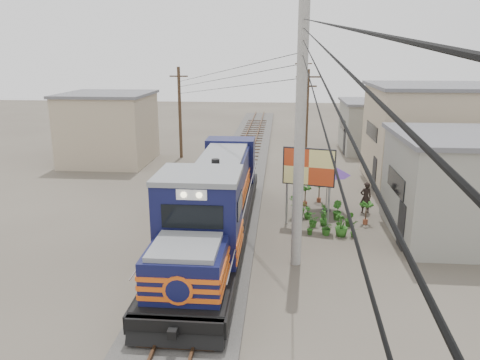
# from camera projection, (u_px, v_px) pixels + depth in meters

# --- Properties ---
(ground) EXTENTS (120.00, 120.00, 0.00)m
(ground) POSITION_uv_depth(u_px,v_px,m) (210.00, 255.00, 19.32)
(ground) COLOR #473F35
(ground) RESTS_ON ground
(ballast) EXTENTS (3.60, 70.00, 0.16)m
(ballast) POSITION_uv_depth(u_px,v_px,m) (234.00, 186.00, 28.91)
(ballast) COLOR #595651
(ballast) RESTS_ON ground
(track) EXTENTS (1.15, 70.00, 0.12)m
(track) POSITION_uv_depth(u_px,v_px,m) (234.00, 183.00, 28.86)
(track) COLOR #51331E
(track) RESTS_ON ground
(locomotive) EXTENTS (2.93, 15.96, 3.95)m
(locomotive) POSITION_uv_depth(u_px,v_px,m) (214.00, 205.00, 20.19)
(locomotive) COLOR black
(locomotive) RESTS_ON ground
(utility_pole_main) EXTENTS (0.40, 0.40, 10.00)m
(utility_pole_main) POSITION_uv_depth(u_px,v_px,m) (300.00, 139.00, 17.22)
(utility_pole_main) COLOR #9E9B93
(utility_pole_main) RESTS_ON ground
(wooden_pole_mid) EXTENTS (1.60, 0.24, 7.00)m
(wooden_pole_mid) POSITION_uv_depth(u_px,v_px,m) (306.00, 120.00, 31.41)
(wooden_pole_mid) COLOR #4C3826
(wooden_pole_mid) RESTS_ON ground
(wooden_pole_far) EXTENTS (1.60, 0.24, 7.50)m
(wooden_pole_far) POSITION_uv_depth(u_px,v_px,m) (302.00, 97.00, 44.76)
(wooden_pole_far) COLOR #4C3826
(wooden_pole_far) RESTS_ON ground
(wooden_pole_left) EXTENTS (1.60, 0.24, 7.00)m
(wooden_pole_left) POSITION_uv_depth(u_px,v_px,m) (180.00, 111.00, 36.05)
(wooden_pole_left) COLOR #4C3826
(wooden_pole_left) RESTS_ON ground
(power_lines) EXTENTS (9.65, 19.00, 3.30)m
(power_lines) POSITION_uv_depth(u_px,v_px,m) (228.00, 62.00, 25.48)
(power_lines) COLOR black
(power_lines) RESTS_ON ground
(shophouse_front) EXTENTS (7.35, 6.30, 4.70)m
(shophouse_front) POSITION_uv_depth(u_px,v_px,m) (477.00, 187.00, 20.61)
(shophouse_front) COLOR gray
(shophouse_front) RESTS_ON ground
(shophouse_mid) EXTENTS (8.40, 7.35, 6.20)m
(shophouse_mid) POSITION_uv_depth(u_px,v_px,m) (438.00, 135.00, 28.97)
(shophouse_mid) COLOR tan
(shophouse_mid) RESTS_ON ground
(shophouse_back) EXTENTS (6.30, 6.30, 4.20)m
(shophouse_back) POSITION_uv_depth(u_px,v_px,m) (379.00, 126.00, 38.96)
(shophouse_back) COLOR gray
(shophouse_back) RESTS_ON ground
(shophouse_left) EXTENTS (6.30, 6.30, 5.20)m
(shophouse_left) POSITION_uv_depth(u_px,v_px,m) (109.00, 128.00, 34.84)
(shophouse_left) COLOR tan
(shophouse_left) RESTS_ON ground
(billboard) EXTENTS (2.42, 0.71, 3.81)m
(billboard) POSITION_uv_depth(u_px,v_px,m) (309.00, 169.00, 21.81)
(billboard) COLOR #99999E
(billboard) RESTS_ON ground
(market_umbrella) EXTENTS (2.60, 2.60, 2.59)m
(market_umbrella) POSITION_uv_depth(u_px,v_px,m) (328.00, 169.00, 24.01)
(market_umbrella) COLOR black
(market_umbrella) RESTS_ON ground
(vendor) EXTENTS (0.66, 0.49, 1.66)m
(vendor) POSITION_uv_depth(u_px,v_px,m) (366.00, 198.00, 24.14)
(vendor) COLOR black
(vendor) RESTS_ON ground
(plant_nursery) EXTENTS (3.26, 3.28, 1.09)m
(plant_nursery) POSITION_uv_depth(u_px,v_px,m) (317.00, 216.00, 22.51)
(plant_nursery) COLOR #28611B
(plant_nursery) RESTS_ON ground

